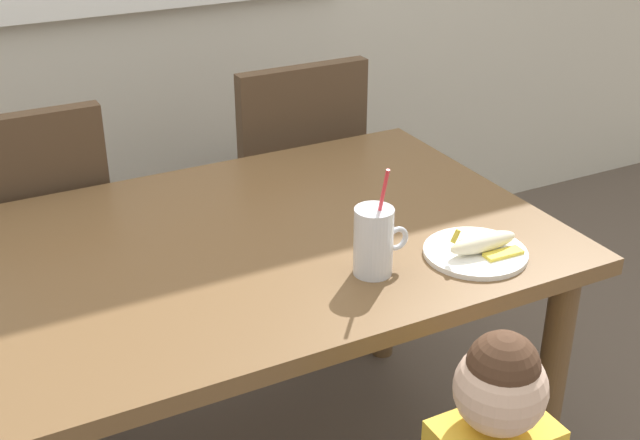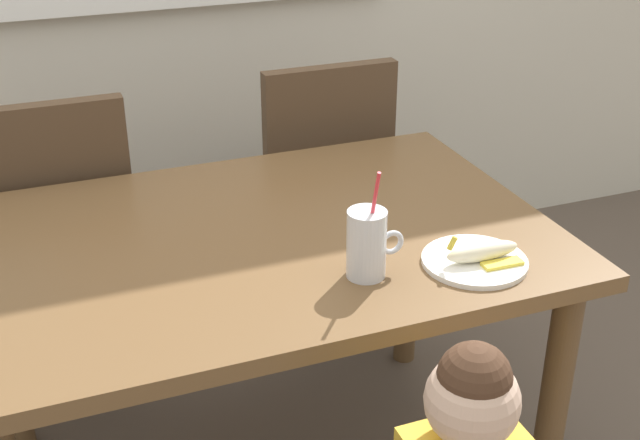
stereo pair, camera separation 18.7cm
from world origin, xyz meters
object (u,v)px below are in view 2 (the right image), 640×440
snack_plate (474,261)px  dining_chair_right (317,181)px  dining_chair_left (58,229)px  milk_cup (367,247)px  dining_table (258,273)px  peeled_banana (483,252)px

snack_plate → dining_chair_right: bearing=89.4°
dining_chair_left → snack_plate: size_ratio=4.17×
milk_cup → snack_plate: 0.25m
dining_table → dining_chair_right: bearing=59.2°
dining_table → milk_cup: 0.35m
dining_chair_left → dining_chair_right: (0.83, 0.05, 0.00)m
snack_plate → dining_table: bearing=143.4°
dining_chair_left → snack_plate: 1.26m
dining_chair_right → snack_plate: (-0.01, -0.99, 0.22)m
dining_chair_left → dining_chair_right: 0.83m
dining_chair_left → milk_cup: 1.11m
dining_chair_right → milk_cup: 1.02m
dining_table → dining_chair_right: 0.81m
dining_table → dining_chair_right: size_ratio=1.42×
dining_chair_left → peeled_banana: 1.28m
dining_chair_left → milk_cup: size_ratio=3.84×
peeled_banana → dining_chair_left: bearing=131.1°
dining_chair_right → peeled_banana: dining_chair_right is taller
dining_table → dining_chair_left: size_ratio=1.42×
peeled_banana → dining_chair_right: bearing=90.1°
milk_cup → peeled_banana: (0.25, -0.05, -0.04)m
snack_plate → peeled_banana: peeled_banana is taller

